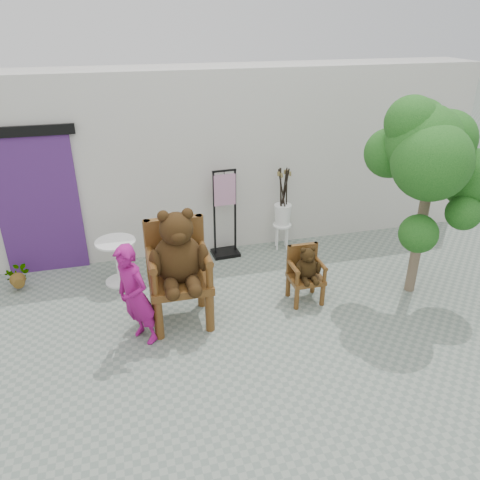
{
  "coord_description": "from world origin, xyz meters",
  "views": [
    {
      "loc": [
        -1.7,
        -4.62,
        3.77
      ],
      "look_at": [
        -0.25,
        0.95,
        0.95
      ],
      "focal_mm": 35.0,
      "sensor_mm": 36.0,
      "label": 1
    }
  ],
  "objects_px": {
    "cafe_table": "(117,257)",
    "stool_bucket": "(283,214)",
    "person": "(135,296)",
    "display_stand": "(225,223)",
    "chair_small": "(306,269)",
    "tree": "(431,155)",
    "chair_big": "(178,259)"
  },
  "relations": [
    {
      "from": "cafe_table",
      "to": "stool_bucket",
      "type": "height_order",
      "value": "stool_bucket"
    },
    {
      "from": "person",
      "to": "display_stand",
      "type": "distance_m",
      "value": 2.6
    },
    {
      "from": "chair_small",
      "to": "tree",
      "type": "relative_size",
      "value": 0.3
    },
    {
      "from": "cafe_table",
      "to": "tree",
      "type": "relative_size",
      "value": 0.25
    },
    {
      "from": "chair_small",
      "to": "tree",
      "type": "bearing_deg",
      "value": -13.24
    },
    {
      "from": "display_stand",
      "to": "person",
      "type": "bearing_deg",
      "value": -131.06
    },
    {
      "from": "person",
      "to": "chair_big",
      "type": "bearing_deg",
      "value": 83.94
    },
    {
      "from": "person",
      "to": "tree",
      "type": "bearing_deg",
      "value": 53.15
    },
    {
      "from": "person",
      "to": "tree",
      "type": "relative_size",
      "value": 0.49
    },
    {
      "from": "stool_bucket",
      "to": "display_stand",
      "type": "bearing_deg",
      "value": -179.78
    },
    {
      "from": "chair_big",
      "to": "chair_small",
      "type": "bearing_deg",
      "value": 1.35
    },
    {
      "from": "chair_small",
      "to": "cafe_table",
      "type": "distance_m",
      "value": 2.83
    },
    {
      "from": "chair_big",
      "to": "cafe_table",
      "type": "height_order",
      "value": "chair_big"
    },
    {
      "from": "chair_big",
      "to": "person",
      "type": "distance_m",
      "value": 0.72
    },
    {
      "from": "display_stand",
      "to": "stool_bucket",
      "type": "bearing_deg",
      "value": -3.19
    },
    {
      "from": "chair_small",
      "to": "cafe_table",
      "type": "height_order",
      "value": "chair_small"
    },
    {
      "from": "cafe_table",
      "to": "stool_bucket",
      "type": "distance_m",
      "value": 2.85
    },
    {
      "from": "stool_bucket",
      "to": "tree",
      "type": "xyz_separation_m",
      "value": [
        1.23,
        -2.0,
        1.49
      ]
    },
    {
      "from": "person",
      "to": "chair_small",
      "type": "bearing_deg",
      "value": 61.86
    },
    {
      "from": "chair_big",
      "to": "stool_bucket",
      "type": "relative_size",
      "value": 1.11
    },
    {
      "from": "display_stand",
      "to": "cafe_table",
      "type": "bearing_deg",
      "value": -168.53
    },
    {
      "from": "cafe_table",
      "to": "tree",
      "type": "bearing_deg",
      "value": -20.65
    },
    {
      "from": "chair_big",
      "to": "cafe_table",
      "type": "bearing_deg",
      "value": 122.78
    },
    {
      "from": "stool_bucket",
      "to": "chair_small",
      "type": "bearing_deg",
      "value": -97.8
    },
    {
      "from": "chair_big",
      "to": "person",
      "type": "xyz_separation_m",
      "value": [
        -0.58,
        -0.36,
        -0.23
      ]
    },
    {
      "from": "stool_bucket",
      "to": "tree",
      "type": "relative_size",
      "value": 0.51
    },
    {
      "from": "cafe_table",
      "to": "display_stand",
      "type": "distance_m",
      "value": 1.85
    },
    {
      "from": "chair_small",
      "to": "person",
      "type": "height_order",
      "value": "person"
    },
    {
      "from": "tree",
      "to": "chair_small",
      "type": "bearing_deg",
      "value": 166.76
    },
    {
      "from": "cafe_table",
      "to": "stool_bucket",
      "type": "relative_size",
      "value": 0.48
    },
    {
      "from": "chair_big",
      "to": "person",
      "type": "relative_size",
      "value": 1.16
    },
    {
      "from": "person",
      "to": "display_stand",
      "type": "height_order",
      "value": "display_stand"
    }
  ]
}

